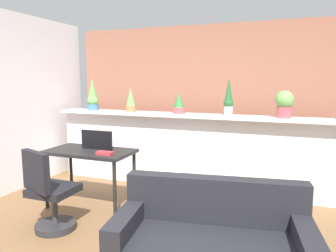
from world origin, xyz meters
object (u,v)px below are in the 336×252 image
object	(u,v)px
vase_on_shelf	(167,169)
book_on_desk	(105,153)
office_chair	(49,197)
couch	(212,248)
desk	(90,157)
potted_plant_1	(131,100)
side_cube_shelf	(166,194)
potted_plant_0	(93,96)
potted_plant_3	(229,98)
potted_plant_4	(284,103)
tv_monitor	(97,140)
potted_plant_2	(179,104)

from	to	relation	value
vase_on_shelf	book_on_desk	distance (m)	0.77
office_chair	couch	xyz separation A→B (m)	(1.84, -0.23, -0.11)
desk	vase_on_shelf	distance (m)	1.02
potted_plant_1	side_cube_shelf	bearing A→B (deg)	-44.42
potted_plant_0	book_on_desk	xyz separation A→B (m)	(1.02, -1.29, -0.59)
office_chair	side_cube_shelf	size ratio (longest dim) A/B	1.82
potted_plant_1	vase_on_shelf	size ratio (longest dim) A/B	2.40
potted_plant_0	potted_plant_3	size ratio (longest dim) A/B	0.98
potted_plant_4	office_chair	bearing A→B (deg)	-141.14
potted_plant_1	book_on_desk	bearing A→B (deg)	-76.92
tv_monitor	potted_plant_3	bearing A→B (deg)	34.82
book_on_desk	potted_plant_4	bearing A→B (deg)	32.45
potted_plant_4	tv_monitor	distance (m)	2.49
potted_plant_4	vase_on_shelf	bearing A→B (deg)	-142.06
potted_plant_1	potted_plant_2	size ratio (longest dim) A/B	1.27
tv_monitor	office_chair	size ratio (longest dim) A/B	0.48
office_chair	vase_on_shelf	world-z (taller)	office_chair
potted_plant_4	tv_monitor	xyz separation A→B (m)	(-2.22, -1.03, -0.46)
potted_plant_3	side_cube_shelf	size ratio (longest dim) A/B	1.05
potted_plant_4	desk	bearing A→B (deg)	-154.02
potted_plant_2	potted_plant_3	size ratio (longest dim) A/B	0.57
potted_plant_1	desk	world-z (taller)	potted_plant_1
office_chair	couch	bearing A→B (deg)	-7.22
potted_plant_1	potted_plant_2	world-z (taller)	potted_plant_1
potted_plant_0	couch	size ratio (longest dim) A/B	0.31
potted_plant_2	book_on_desk	xyz separation A→B (m)	(-0.50, -1.28, -0.51)
potted_plant_4	book_on_desk	world-z (taller)	potted_plant_4
tv_monitor	vase_on_shelf	world-z (taller)	tv_monitor
vase_on_shelf	couch	distance (m)	1.39
office_chair	potted_plant_2	bearing A→B (deg)	66.28
potted_plant_2	tv_monitor	distance (m)	1.36
side_cube_shelf	potted_plant_1	bearing A→B (deg)	135.58
side_cube_shelf	couch	xyz separation A→B (m)	(0.83, -1.12, 0.03)
potted_plant_2	tv_monitor	xyz separation A→B (m)	(-0.75, -1.05, -0.41)
potted_plant_0	tv_monitor	world-z (taller)	potted_plant_0
book_on_desk	vase_on_shelf	bearing A→B (deg)	20.55
potted_plant_0	tv_monitor	xyz separation A→B (m)	(0.76, -1.07, -0.49)
potted_plant_1	potted_plant_0	bearing A→B (deg)	176.03
desk	side_cube_shelf	xyz separation A→B (m)	(0.99, 0.15, -0.42)
potted_plant_0	tv_monitor	bearing A→B (deg)	-54.36
potted_plant_1	tv_monitor	distance (m)	1.11
potted_plant_3	office_chair	world-z (taller)	potted_plant_3
potted_plant_2	potted_plant_3	world-z (taller)	potted_plant_3
potted_plant_4	potted_plant_3	bearing A→B (deg)	179.70
potted_plant_1	vase_on_shelf	bearing A→B (deg)	-44.61
side_cube_shelf	potted_plant_3	bearing A→B (deg)	60.23
tv_monitor	book_on_desk	size ratio (longest dim) A/B	2.25
potted_plant_4	vase_on_shelf	xyz separation A→B (m)	(-1.27, -0.99, -0.75)
potted_plant_2	side_cube_shelf	world-z (taller)	potted_plant_2
desk	vase_on_shelf	world-z (taller)	desk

